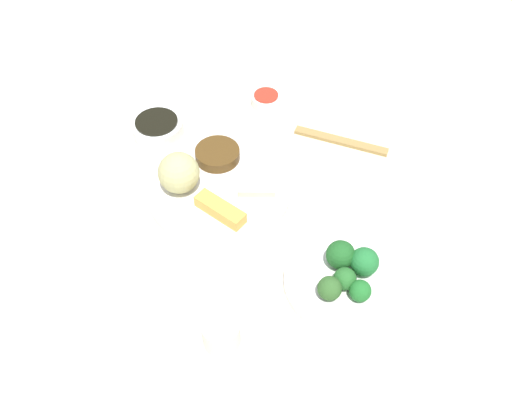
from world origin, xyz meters
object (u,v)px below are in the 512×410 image
at_px(main_plate, 219,187).
at_px(sauce_ramekin_sweet_and_sour, 266,100).
at_px(soy_sauce_bowl, 157,128).
at_px(teacup, 221,333).
at_px(broccoli_plate, 342,282).
at_px(chopsticks_pair, 341,141).

relative_size(main_plate, sauce_ramekin_sweet_and_sour, 4.26).
relative_size(soy_sauce_bowl, teacup, 1.83).
bearing_deg(sauce_ramekin_sweet_and_sour, broccoli_plate, -143.67).
bearing_deg(broccoli_plate, teacup, 139.41).
xyz_separation_m(main_plate, broccoli_plate, (-0.12, -0.29, -0.00)).
distance_m(main_plate, chopsticks_pair, 0.29).
bearing_deg(main_plate, sauce_ramekin_sweet_and_sour, 2.19).
xyz_separation_m(teacup, chopsticks_pair, (0.52, -0.05, -0.02)).
distance_m(broccoli_plate, chopsticks_pair, 0.36).
distance_m(soy_sauce_bowl, teacup, 0.52).
height_order(main_plate, chopsticks_pair, main_plate).
xyz_separation_m(soy_sauce_bowl, teacup, (-0.40, -0.33, 0.01)).
bearing_deg(sauce_ramekin_sweet_and_sour, main_plate, -177.81).
bearing_deg(main_plate, broccoli_plate, -112.98).
height_order(soy_sauce_bowl, chopsticks_pair, soy_sauce_bowl).
bearing_deg(soy_sauce_bowl, chopsticks_pair, -72.27).
bearing_deg(teacup, soy_sauce_bowl, 39.79).
xyz_separation_m(main_plate, soy_sauce_bowl, (0.10, 0.19, 0.01)).
xyz_separation_m(soy_sauce_bowl, chopsticks_pair, (0.12, -0.38, -0.01)).
bearing_deg(teacup, chopsticks_pair, -5.11).
relative_size(broccoli_plate, chopsticks_pair, 0.99).
bearing_deg(teacup, main_plate, 25.11).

